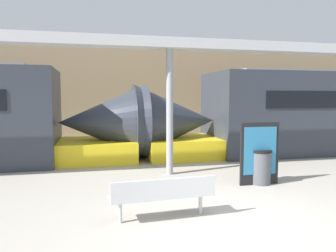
{
  "coord_description": "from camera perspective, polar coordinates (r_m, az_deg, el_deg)",
  "views": [
    {
      "loc": [
        -2.22,
        -4.93,
        2.18
      ],
      "look_at": [
        -0.23,
        3.63,
        1.4
      ],
      "focal_mm": 35.0,
      "sensor_mm": 36.0,
      "label": 1
    }
  ],
  "objects": [
    {
      "name": "ground_plane",
      "position": [
        5.83,
        10.83,
        -16.97
      ],
      "size": [
        60.0,
        60.0,
        0.0
      ],
      "primitive_type": "plane",
      "color": "#A8A093"
    },
    {
      "name": "station_wall",
      "position": [
        16.41,
        -5.3,
        6.16
      ],
      "size": [
        56.0,
        0.2,
        5.0
      ],
      "primitive_type": "cube",
      "color": "#9E8460",
      "rests_on": "ground_plane"
    },
    {
      "name": "bench_near",
      "position": [
        5.91,
        -0.9,
        -11.7
      ],
      "size": [
        1.9,
        0.56,
        0.77
      ],
      "rotation": [
        0.0,
        0.0,
        0.07
      ],
      "color": "silver",
      "rests_on": "ground_plane"
    },
    {
      "name": "trash_bin",
      "position": [
        8.59,
        15.8,
        -6.83
      ],
      "size": [
        0.54,
        0.54,
        0.87
      ],
      "color": "#4C4F54",
      "rests_on": "ground_plane"
    },
    {
      "name": "poster_board",
      "position": [
        8.45,
        15.65,
        -4.6
      ],
      "size": [
        1.02,
        0.07,
        1.56
      ],
      "color": "black",
      "rests_on": "ground_plane"
    },
    {
      "name": "support_column_near",
      "position": [
        9.14,
        0.29,
        2.37
      ],
      "size": [
        0.19,
        0.19,
        3.5
      ],
      "primitive_type": "cylinder",
      "color": "gray",
      "rests_on": "ground_plane"
    },
    {
      "name": "canopy_beam",
      "position": [
        9.24,
        0.3,
        14.16
      ],
      "size": [
        28.0,
        0.6,
        0.28
      ],
      "primitive_type": "cube",
      "color": "#B7B7BC",
      "rests_on": "support_column_near"
    }
  ]
}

